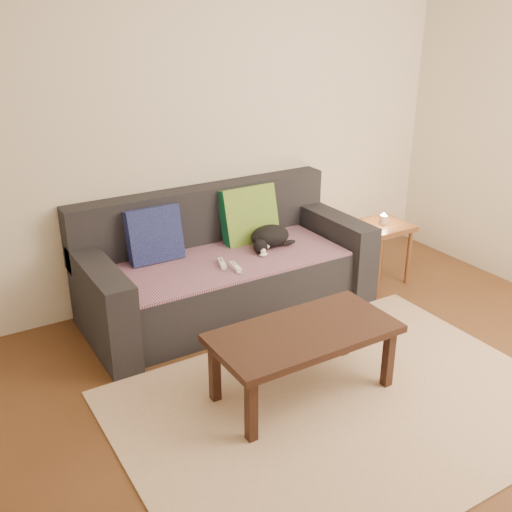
# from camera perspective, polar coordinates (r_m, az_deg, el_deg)

# --- Properties ---
(ground) EXTENTS (4.50, 4.50, 0.00)m
(ground) POSITION_cam_1_polar(r_m,az_deg,el_deg) (3.49, 9.89, -15.22)
(ground) COLOR brown
(ground) RESTS_ON ground
(back_wall) EXTENTS (4.50, 0.04, 2.60)m
(back_wall) POSITION_cam_1_polar(r_m,az_deg,el_deg) (4.51, -5.95, 12.12)
(back_wall) COLOR beige
(back_wall) RESTS_ON ground
(sofa) EXTENTS (2.10, 0.94, 0.87)m
(sofa) POSITION_cam_1_polar(r_m,az_deg,el_deg) (4.45, -3.04, -1.39)
(sofa) COLOR #232328
(sofa) RESTS_ON ground
(throw_blanket) EXTENTS (1.66, 0.74, 0.02)m
(throw_blanket) POSITION_cam_1_polar(r_m,az_deg,el_deg) (4.32, -2.49, -0.36)
(throw_blanket) COLOR #49294E
(throw_blanket) RESTS_ON sofa
(cushion_navy) EXTENTS (0.39, 0.17, 0.40)m
(cushion_navy) POSITION_cam_1_polar(r_m,az_deg,el_deg) (4.29, -9.67, 2.01)
(cushion_navy) COLOR #0F0F41
(cushion_navy) RESTS_ON throw_blanket
(cushion_green) EXTENTS (0.45, 0.22, 0.46)m
(cushion_green) POSITION_cam_1_polar(r_m,az_deg,el_deg) (4.61, -0.65, 3.83)
(cushion_green) COLOR #0D5332
(cushion_green) RESTS_ON throw_blanket
(cat) EXTENTS (0.37, 0.28, 0.16)m
(cat) POSITION_cam_1_polar(r_m,az_deg,el_deg) (4.50, 1.27, 1.81)
(cat) COLOR black
(cat) RESTS_ON throw_blanket
(wii_remote_a) EXTENTS (0.06, 0.15, 0.03)m
(wii_remote_a) POSITION_cam_1_polar(r_m,az_deg,el_deg) (4.14, -1.97, -1.06)
(wii_remote_a) COLOR white
(wii_remote_a) RESTS_ON throw_blanket
(wii_remote_b) EXTENTS (0.08, 0.15, 0.03)m
(wii_remote_b) POSITION_cam_1_polar(r_m,az_deg,el_deg) (4.20, -3.27, -0.73)
(wii_remote_b) COLOR white
(wii_remote_b) RESTS_ON throw_blanket
(side_table) EXTENTS (0.40, 0.40, 0.50)m
(side_table) POSITION_cam_1_polar(r_m,az_deg,el_deg) (4.96, 11.93, 2.08)
(side_table) COLOR brown
(side_table) RESTS_ON ground
(candle) EXTENTS (0.06, 0.06, 0.09)m
(candle) POSITION_cam_1_polar(r_m,az_deg,el_deg) (4.92, 12.05, 3.44)
(candle) COLOR beige
(candle) RESTS_ON side_table
(rug) EXTENTS (2.50, 1.80, 0.01)m
(rug) POSITION_cam_1_polar(r_m,az_deg,el_deg) (3.58, 8.30, -13.94)
(rug) COLOR tan
(rug) RESTS_ON ground
(coffee_table) EXTENTS (1.08, 0.54, 0.43)m
(coffee_table) POSITION_cam_1_polar(r_m,az_deg,el_deg) (3.46, 4.60, -7.81)
(coffee_table) COLOR black
(coffee_table) RESTS_ON rug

